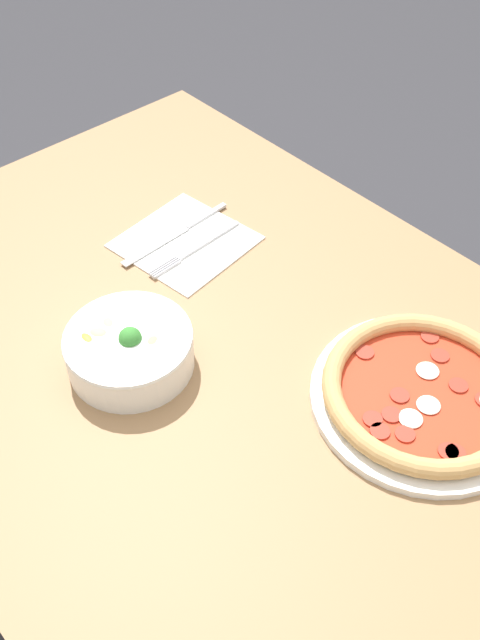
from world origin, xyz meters
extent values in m
plane|color=#333338|center=(0.00, 0.00, 0.00)|extent=(8.00, 8.00, 0.00)
cube|color=#99724C|center=(0.00, 0.00, 0.72)|extent=(1.36, 0.86, 0.03)
cylinder|color=olive|center=(0.61, -0.36, 0.35)|extent=(0.06, 0.06, 0.70)
cylinder|color=white|center=(-0.20, -0.14, 0.74)|extent=(0.30, 0.30, 0.01)
torus|color=tan|center=(-0.20, -0.14, 0.76)|extent=(0.27, 0.27, 0.03)
cylinder|color=red|center=(-0.20, -0.14, 0.75)|extent=(0.24, 0.24, 0.01)
cylinder|color=#A83323|center=(-0.10, -0.14, 0.75)|extent=(0.03, 0.03, 0.00)
cylinder|color=#A83323|center=(-0.18, -0.11, 0.75)|extent=(0.03, 0.03, 0.00)
cylinder|color=#A83323|center=(-0.22, -0.19, 0.75)|extent=(0.03, 0.03, 0.00)
cylinder|color=#A83323|center=(-0.20, -0.05, 0.75)|extent=(0.03, 0.03, 0.00)
cylinder|color=#A83323|center=(-0.22, -0.07, 0.75)|extent=(0.03, 0.03, 0.00)
cylinder|color=#A83323|center=(-0.14, -0.23, 0.75)|extent=(0.03, 0.03, 0.00)
cylinder|color=#A83323|center=(-0.17, -0.21, 0.75)|extent=(0.03, 0.03, 0.00)
cylinder|color=#A83323|center=(-0.19, -0.08, 0.75)|extent=(0.03, 0.03, 0.00)
cylinder|color=#A83323|center=(-0.18, -0.06, 0.75)|extent=(0.03, 0.03, 0.00)
cylinder|color=#A83323|center=(-0.28, -0.09, 0.75)|extent=(0.03, 0.03, 0.00)
cylinder|color=#A83323|center=(-0.28, -0.10, 0.75)|extent=(0.03, 0.03, 0.00)
ellipsoid|color=silver|center=(-0.18, -0.18, 0.75)|extent=(0.03, 0.03, 0.01)
ellipsoid|color=silver|center=(-0.21, -0.13, 0.75)|extent=(0.03, 0.03, 0.01)
ellipsoid|color=silver|center=(-0.21, -0.09, 0.75)|extent=(0.03, 0.03, 0.01)
cylinder|color=white|center=(0.12, 0.11, 0.76)|extent=(0.18, 0.18, 0.06)
torus|color=white|center=(0.12, 0.11, 0.79)|extent=(0.18, 0.18, 0.01)
ellipsoid|color=tan|center=(0.09, 0.09, 0.78)|extent=(0.04, 0.04, 0.02)
ellipsoid|color=tan|center=(0.13, 0.13, 0.78)|extent=(0.04, 0.04, 0.02)
ellipsoid|color=tan|center=(0.16, 0.11, 0.78)|extent=(0.04, 0.03, 0.02)
ellipsoid|color=tan|center=(0.16, 0.06, 0.78)|extent=(0.04, 0.04, 0.02)
ellipsoid|color=tan|center=(0.15, 0.13, 0.79)|extent=(0.04, 0.04, 0.02)
ellipsoid|color=#998466|center=(0.12, 0.10, 0.78)|extent=(0.03, 0.04, 0.02)
ellipsoid|color=tan|center=(0.14, 0.12, 0.78)|extent=(0.03, 0.04, 0.02)
sphere|color=#388433|center=(0.11, 0.11, 0.79)|extent=(0.03, 0.03, 0.03)
ellipsoid|color=yellow|center=(0.15, 0.15, 0.78)|extent=(0.04, 0.02, 0.02)
cube|color=white|center=(0.28, -0.11, 0.73)|extent=(0.21, 0.21, 0.00)
cube|color=silver|center=(0.25, -0.14, 0.74)|extent=(0.01, 0.13, 0.00)
cube|color=silver|center=(0.25, -0.05, 0.74)|extent=(0.00, 0.06, 0.00)
cube|color=silver|center=(0.25, -0.05, 0.74)|extent=(0.00, 0.06, 0.00)
cube|color=silver|center=(0.24, -0.05, 0.74)|extent=(0.00, 0.06, 0.00)
cube|color=silver|center=(0.24, -0.05, 0.74)|extent=(0.00, 0.06, 0.00)
cube|color=silver|center=(0.30, -0.18, 0.74)|extent=(0.01, 0.09, 0.01)
cube|color=silver|center=(0.30, -0.07, 0.74)|extent=(0.02, 0.14, 0.00)
camera|label=1|loc=(-0.47, 0.43, 1.50)|focal=40.00mm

